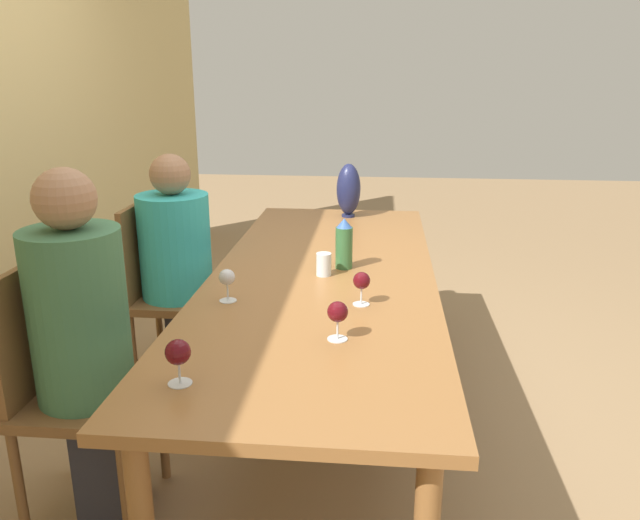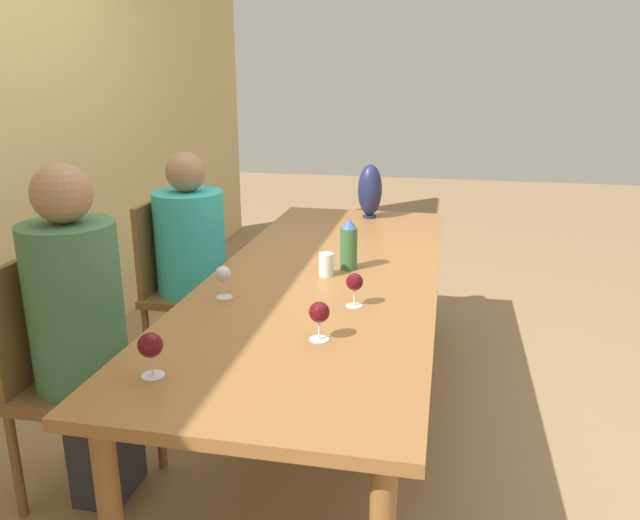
{
  "view_description": "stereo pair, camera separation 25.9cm",
  "coord_description": "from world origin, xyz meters",
  "px_view_note": "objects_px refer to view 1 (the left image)",
  "views": [
    {
      "loc": [
        -2.59,
        -0.24,
        1.59
      ],
      "look_at": [
        -0.12,
        0.0,
        0.83
      ],
      "focal_mm": 35.0,
      "sensor_mm": 36.0,
      "label": 1
    },
    {
      "loc": [
        -2.55,
        -0.5,
        1.59
      ],
      "look_at": [
        -0.12,
        0.0,
        0.83
      ],
      "focal_mm": 35.0,
      "sensor_mm": 36.0,
      "label": 2
    }
  ],
  "objects_px": {
    "wine_glass_3": "(362,282)",
    "wine_glass_2": "(227,279)",
    "chair_near": "(68,384)",
    "water_tumbler": "(324,264)",
    "chair_far": "(165,288)",
    "person_far": "(179,264)",
    "person_near": "(85,337)",
    "wine_glass_0": "(178,353)",
    "wine_glass_1": "(338,313)",
    "vase": "(349,190)",
    "water_bottle": "(344,244)"
  },
  "relations": [
    {
      "from": "wine_glass_3",
      "to": "wine_glass_2",
      "type": "bearing_deg",
      "value": 91.23
    },
    {
      "from": "wine_glass_3",
      "to": "chair_near",
      "type": "height_order",
      "value": "chair_near"
    },
    {
      "from": "water_tumbler",
      "to": "wine_glass_3",
      "type": "relative_size",
      "value": 0.76
    },
    {
      "from": "chair_far",
      "to": "person_far",
      "type": "xyz_separation_m",
      "value": [
        0.0,
        -0.09,
        0.13
      ]
    },
    {
      "from": "chair_near",
      "to": "person_far",
      "type": "bearing_deg",
      "value": -4.83
    },
    {
      "from": "person_near",
      "to": "person_far",
      "type": "xyz_separation_m",
      "value": [
        1.04,
        -0.0,
        -0.05
      ]
    },
    {
      "from": "wine_glass_0",
      "to": "wine_glass_1",
      "type": "height_order",
      "value": "wine_glass_0"
    },
    {
      "from": "water_tumbler",
      "to": "vase",
      "type": "height_order",
      "value": "vase"
    },
    {
      "from": "wine_glass_2",
      "to": "chair_near",
      "type": "height_order",
      "value": "chair_near"
    },
    {
      "from": "chair_far",
      "to": "wine_glass_0",
      "type": "bearing_deg",
      "value": -158.7
    },
    {
      "from": "vase",
      "to": "wine_glass_2",
      "type": "xyz_separation_m",
      "value": [
        -1.49,
        0.39,
        -0.07
      ]
    },
    {
      "from": "vase",
      "to": "person_far",
      "type": "distance_m",
      "value": 1.15
    },
    {
      "from": "water_bottle",
      "to": "person_near",
      "type": "distance_m",
      "value": 1.16
    },
    {
      "from": "wine_glass_0",
      "to": "person_far",
      "type": "relative_size",
      "value": 0.11
    },
    {
      "from": "wine_glass_2",
      "to": "person_near",
      "type": "distance_m",
      "value": 0.55
    },
    {
      "from": "wine_glass_2",
      "to": "wine_glass_3",
      "type": "bearing_deg",
      "value": -88.77
    },
    {
      "from": "water_tumbler",
      "to": "vase",
      "type": "relative_size",
      "value": 0.31
    },
    {
      "from": "wine_glass_3",
      "to": "person_near",
      "type": "height_order",
      "value": "person_near"
    },
    {
      "from": "wine_glass_0",
      "to": "person_near",
      "type": "bearing_deg",
      "value": 51.95
    },
    {
      "from": "wine_glass_0",
      "to": "person_far",
      "type": "bearing_deg",
      "value": 18.12
    },
    {
      "from": "wine_glass_2",
      "to": "wine_glass_1",
      "type": "bearing_deg",
      "value": -125.3
    },
    {
      "from": "wine_glass_1",
      "to": "chair_far",
      "type": "xyz_separation_m",
      "value": [
        1.05,
        0.97,
        -0.32
      ]
    },
    {
      "from": "wine_glass_1",
      "to": "person_near",
      "type": "height_order",
      "value": "person_near"
    },
    {
      "from": "person_far",
      "to": "vase",
      "type": "bearing_deg",
      "value": -47.24
    },
    {
      "from": "vase",
      "to": "wine_glass_3",
      "type": "distance_m",
      "value": 1.48
    },
    {
      "from": "water_tumbler",
      "to": "wine_glass_2",
      "type": "distance_m",
      "value": 0.49
    },
    {
      "from": "chair_far",
      "to": "person_near",
      "type": "distance_m",
      "value": 1.06
    },
    {
      "from": "water_bottle",
      "to": "person_near",
      "type": "xyz_separation_m",
      "value": [
        -0.77,
        0.86,
        -0.15
      ]
    },
    {
      "from": "wine_glass_1",
      "to": "chair_far",
      "type": "distance_m",
      "value": 1.46
    },
    {
      "from": "water_bottle",
      "to": "chair_near",
      "type": "xyz_separation_m",
      "value": [
        -0.77,
        0.94,
        -0.33
      ]
    },
    {
      "from": "wine_glass_1",
      "to": "wine_glass_2",
      "type": "bearing_deg",
      "value": 54.7
    },
    {
      "from": "wine_glass_0",
      "to": "person_far",
      "type": "distance_m",
      "value": 1.48
    },
    {
      "from": "wine_glass_1",
      "to": "person_far",
      "type": "bearing_deg",
      "value": 40.15
    },
    {
      "from": "wine_glass_0",
      "to": "wine_glass_2",
      "type": "distance_m",
      "value": 0.67
    },
    {
      "from": "water_bottle",
      "to": "vase",
      "type": "relative_size",
      "value": 0.71
    },
    {
      "from": "wine_glass_2",
      "to": "chair_far",
      "type": "distance_m",
      "value": 0.95
    },
    {
      "from": "vase",
      "to": "chair_far",
      "type": "distance_m",
      "value": 1.24
    },
    {
      "from": "wine_glass_0",
      "to": "wine_glass_3",
      "type": "bearing_deg",
      "value": -36.09
    },
    {
      "from": "chair_far",
      "to": "person_far",
      "type": "relative_size",
      "value": 0.78
    },
    {
      "from": "water_bottle",
      "to": "chair_far",
      "type": "bearing_deg",
      "value": 74.31
    },
    {
      "from": "water_bottle",
      "to": "wine_glass_1",
      "type": "relative_size",
      "value": 1.72
    },
    {
      "from": "water_bottle",
      "to": "water_tumbler",
      "type": "height_order",
      "value": "water_bottle"
    },
    {
      "from": "wine_glass_0",
      "to": "wine_glass_1",
      "type": "distance_m",
      "value": 0.55
    },
    {
      "from": "water_tumbler",
      "to": "person_near",
      "type": "height_order",
      "value": "person_near"
    },
    {
      "from": "water_tumbler",
      "to": "water_bottle",
      "type": "bearing_deg",
      "value": -35.14
    },
    {
      "from": "water_tumbler",
      "to": "chair_far",
      "type": "bearing_deg",
      "value": 66.28
    },
    {
      "from": "water_tumbler",
      "to": "chair_far",
      "type": "distance_m",
      "value": 0.98
    },
    {
      "from": "water_tumbler",
      "to": "vase",
      "type": "bearing_deg",
      "value": -2.25
    },
    {
      "from": "chair_far",
      "to": "wine_glass_1",
      "type": "bearing_deg",
      "value": -137.17
    },
    {
      "from": "wine_glass_3",
      "to": "chair_far",
      "type": "relative_size",
      "value": 0.14
    }
  ]
}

